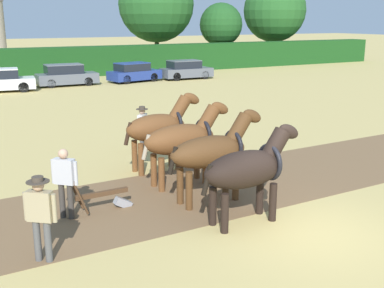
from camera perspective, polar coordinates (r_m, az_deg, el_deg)
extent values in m
plane|color=tan|center=(11.33, 13.58, -10.14)|extent=(240.00, 240.00, 0.00)
cube|color=#194719|center=(41.26, -18.75, 9.02)|extent=(73.60, 1.96, 2.43)
cylinder|color=#423323|center=(49.47, -4.19, 11.49)|extent=(0.44, 0.44, 4.07)
sphere|color=#235623|center=(49.43, -4.28, 16.21)|extent=(7.45, 7.45, 7.45)
cylinder|color=brown|center=(51.58, 3.41, 10.98)|extent=(0.44, 0.44, 2.91)
sphere|color=#1E4C1E|center=(51.48, 3.46, 13.95)|extent=(4.43, 4.43, 4.43)
cylinder|color=#423323|center=(55.94, 9.61, 11.50)|extent=(0.44, 0.44, 3.72)
sphere|color=#235623|center=(55.88, 9.78, 15.33)|extent=(6.86, 6.86, 6.86)
ellipsoid|color=black|center=(11.12, 6.19, -3.01)|extent=(2.12, 0.96, 0.87)
cylinder|color=black|center=(11.98, 8.04, -6.08)|extent=(0.18, 0.18, 0.93)
cylinder|color=black|center=(11.61, 9.55, -6.81)|extent=(0.18, 0.18, 0.93)
cylinder|color=black|center=(11.24, 2.48, -7.35)|extent=(0.18, 0.18, 0.93)
cylinder|color=black|center=(10.85, 3.90, -8.20)|extent=(0.18, 0.18, 0.93)
cylinder|color=black|center=(11.52, 9.85, -0.10)|extent=(0.78, 0.43, 0.85)
ellipsoid|color=black|center=(11.70, 11.38, 1.46)|extent=(0.68, 0.28, 0.54)
cube|color=black|center=(11.59, 10.55, 0.89)|extent=(0.40, 0.09, 0.53)
cylinder|color=black|center=(10.62, 1.80, -4.30)|extent=(0.30, 0.13, 0.71)
torus|color=black|center=(11.53, 9.16, -2.12)|extent=(0.13, 0.89, 0.89)
ellipsoid|color=#513319|center=(12.35, 1.97, -0.92)|extent=(2.20, 0.91, 0.82)
cylinder|color=#513319|center=(13.16, 4.02, -3.90)|extent=(0.18, 0.18, 1.00)
cylinder|color=#513319|center=(12.79, 5.20, -4.47)|extent=(0.18, 0.18, 1.00)
cylinder|color=#513319|center=(12.46, -1.42, -4.93)|extent=(0.18, 0.18, 1.00)
cylinder|color=#513319|center=(12.07, -0.35, -5.58)|extent=(0.18, 0.18, 1.00)
cylinder|color=#513319|center=(12.73, 5.54, 1.77)|extent=(0.80, 0.41, 0.90)
ellipsoid|color=#513319|center=(12.91, 7.13, 3.30)|extent=(0.68, 0.28, 0.54)
cube|color=black|center=(12.80, 6.26, 2.62)|extent=(0.43, 0.09, 0.58)
cylinder|color=black|center=(11.88, -2.29, -1.98)|extent=(0.30, 0.13, 0.71)
torus|color=black|center=(12.73, 4.89, -0.18)|extent=(0.13, 0.84, 0.84)
ellipsoid|color=brown|center=(13.66, -1.47, 0.55)|extent=(2.22, 0.96, 0.86)
cylinder|color=brown|center=(14.43, 0.58, -2.24)|extent=(0.18, 0.18, 0.96)
cylinder|color=brown|center=(14.02, 1.61, -2.76)|extent=(0.18, 0.18, 0.96)
cylinder|color=brown|center=(13.80, -4.55, -3.09)|extent=(0.18, 0.18, 0.96)
cylinder|color=brown|center=(13.37, -3.63, -3.66)|extent=(0.18, 0.18, 0.96)
cylinder|color=brown|center=(14.00, 1.89, 2.94)|extent=(0.80, 0.43, 0.89)
ellipsoid|color=brown|center=(14.16, 3.32, 4.27)|extent=(0.68, 0.28, 0.54)
cube|color=gray|center=(14.06, 2.53, 3.75)|extent=(0.42, 0.09, 0.56)
cylinder|color=gray|center=(13.23, -5.45, -0.38)|extent=(0.30, 0.13, 0.71)
torus|color=black|center=(14.01, 1.30, 1.20)|extent=(0.13, 0.88, 0.88)
ellipsoid|color=brown|center=(15.00, -4.30, 1.95)|extent=(1.99, 0.93, 0.84)
cylinder|color=brown|center=(15.70, -2.52, -0.77)|extent=(0.18, 0.18, 1.01)
cylinder|color=brown|center=(15.28, -1.68, -1.19)|extent=(0.18, 0.18, 1.01)
cylinder|color=brown|center=(15.18, -6.81, -1.40)|extent=(0.18, 0.18, 1.01)
cylinder|color=brown|center=(14.75, -6.06, -1.86)|extent=(0.18, 0.18, 1.01)
cylinder|color=brown|center=(15.27, -1.50, 4.13)|extent=(0.82, 0.42, 0.92)
ellipsoid|color=brown|center=(15.43, -0.07, 5.41)|extent=(0.68, 0.28, 0.54)
cube|color=black|center=(15.33, -0.86, 4.86)|extent=(0.44, 0.09, 0.59)
cylinder|color=black|center=(14.65, -7.59, 1.20)|extent=(0.30, 0.13, 0.71)
torus|color=black|center=(15.29, -1.97, 2.48)|extent=(0.13, 0.87, 0.86)
cube|color=#4C331E|center=(12.23, -10.63, -5.81)|extent=(1.36, 0.13, 0.12)
cube|color=#939399|center=(12.53, -8.19, -6.92)|extent=(0.49, 0.21, 0.39)
cylinder|color=#4C331E|center=(12.21, -13.68, -5.52)|extent=(0.40, 0.07, 0.96)
cylinder|color=#4C331E|center=(11.85, -13.12, -6.11)|extent=(0.40, 0.07, 0.96)
cylinder|color=#38332D|center=(12.04, -15.13, -6.48)|extent=(0.14, 0.14, 0.87)
cylinder|color=#38332D|center=(11.93, -14.19, -6.62)|extent=(0.14, 0.14, 0.87)
cube|color=#B7B7BC|center=(11.74, -14.90, -3.16)|extent=(0.50, 0.50, 0.62)
sphere|color=tan|center=(11.62, -15.03, -1.13)|extent=(0.24, 0.24, 0.24)
cylinder|color=#B7B7BC|center=(11.90, -16.13, -3.12)|extent=(0.09, 0.09, 0.58)
cylinder|color=#B7B7BC|center=(11.60, -13.62, -3.41)|extent=(0.09, 0.09, 0.58)
cylinder|color=#4C4C4C|center=(17.43, -5.72, 0.40)|extent=(0.14, 0.14, 0.82)
cylinder|color=#4C4C4C|center=(17.24, -5.98, 0.23)|extent=(0.14, 0.14, 0.82)
cube|color=silver|center=(17.18, -5.91, 2.58)|extent=(0.48, 0.48, 0.58)
sphere|color=tan|center=(17.10, -5.94, 3.91)|extent=(0.22, 0.22, 0.22)
cylinder|color=silver|center=(17.44, -5.56, 2.69)|extent=(0.09, 0.09, 0.55)
cylinder|color=silver|center=(16.93, -6.26, 2.31)|extent=(0.09, 0.09, 0.55)
cylinder|color=#42382D|center=(17.09, -5.95, 4.13)|extent=(0.42, 0.42, 0.02)
cylinder|color=#42382D|center=(17.08, -5.95, 4.30)|extent=(0.21, 0.21, 0.10)
cylinder|color=#4C4C4C|center=(10.13, -17.85, -10.83)|extent=(0.14, 0.14, 0.86)
cylinder|color=#4C4C4C|center=(10.04, -16.69, -11.00)|extent=(0.14, 0.14, 0.86)
cube|color=tan|center=(9.80, -17.59, -7.02)|extent=(0.52, 0.47, 0.61)
sphere|color=tan|center=(9.66, -17.78, -4.66)|extent=(0.23, 0.23, 0.23)
cylinder|color=tan|center=(9.95, -19.10, -6.97)|extent=(0.09, 0.09, 0.57)
cylinder|color=tan|center=(9.68, -16.02, -7.32)|extent=(0.09, 0.09, 0.57)
cylinder|color=#42382D|center=(9.63, -17.82, -4.27)|extent=(0.44, 0.44, 0.02)
cylinder|color=#42382D|center=(9.62, -17.84, -3.99)|extent=(0.22, 0.22, 0.10)
cube|color=silver|center=(34.42, -21.56, 6.68)|extent=(4.32, 2.31, 0.70)
cylinder|color=black|center=(35.25, -19.45, 6.70)|extent=(0.69, 0.30, 0.67)
cylinder|color=black|center=(33.68, -19.34, 6.37)|extent=(0.69, 0.30, 0.67)
cube|color=#565B66|center=(36.15, -14.57, 7.54)|extent=(4.28, 1.76, 0.72)
cube|color=black|center=(36.04, -14.97, 8.55)|extent=(2.57, 1.57, 0.61)
cube|color=#565B66|center=(36.01, -15.00, 9.08)|extent=(2.57, 1.57, 0.06)
cylinder|color=black|center=(37.22, -12.83, 7.50)|extent=(0.62, 0.23, 0.62)
cylinder|color=black|center=(35.79, -12.19, 7.26)|extent=(0.62, 0.23, 0.62)
cylinder|color=black|center=(36.63, -16.84, 7.13)|extent=(0.62, 0.23, 0.62)
cylinder|color=black|center=(35.17, -16.36, 6.88)|extent=(0.62, 0.23, 0.62)
cube|color=navy|center=(37.49, -6.82, 8.13)|extent=(4.22, 2.49, 0.68)
cube|color=black|center=(37.32, -7.11, 9.04)|extent=(2.63, 2.02, 0.55)
cube|color=navy|center=(37.30, -7.12, 9.50)|extent=(2.63, 2.02, 0.06)
cylinder|color=black|center=(38.83, -5.90, 8.09)|extent=(0.69, 0.34, 0.66)
cylinder|color=black|center=(37.55, -4.58, 7.90)|extent=(0.69, 0.34, 0.66)
cylinder|color=black|center=(37.54, -9.05, 7.77)|extent=(0.69, 0.34, 0.66)
cylinder|color=black|center=(36.21, -7.78, 7.57)|extent=(0.69, 0.34, 0.66)
cube|color=#565B66|center=(39.05, -0.67, 8.49)|extent=(4.09, 1.90, 0.69)
cube|color=black|center=(38.90, -0.94, 9.40)|extent=(2.47, 1.68, 0.57)
cube|color=#565B66|center=(38.87, -0.94, 9.86)|extent=(2.47, 1.68, 0.06)
cylinder|color=black|center=(40.33, 0.45, 8.40)|extent=(0.66, 0.24, 0.65)
cylinder|color=black|center=(38.95, 1.53, 8.17)|extent=(0.66, 0.24, 0.65)
cylinder|color=black|center=(39.25, -2.84, 8.21)|extent=(0.66, 0.24, 0.65)
cylinder|color=black|center=(37.82, -1.85, 7.98)|extent=(0.66, 0.24, 0.65)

